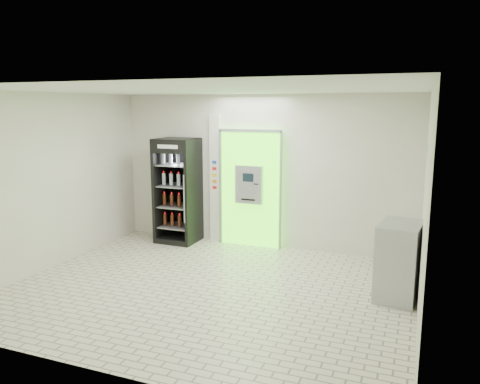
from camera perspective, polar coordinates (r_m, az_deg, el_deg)
The scene contains 7 objects.
ground at distance 7.36m, azimuth -3.77°, elevation -11.66°, with size 6.00×6.00×0.00m, color beige.
room_shell at distance 6.89m, azimuth -3.95°, elevation 2.69°, with size 6.00×6.00×6.00m.
atm_assembly at distance 9.27m, azimuth 1.32°, elevation 0.52°, with size 1.30×0.24×2.33m.
pillar at distance 9.57m, azimuth -2.99°, elevation 1.60°, with size 0.22×0.11×2.60m.
beverage_cooler at distance 9.66m, azimuth -7.55°, elevation -0.06°, with size 0.80×0.76×2.13m.
steel_cabinet at distance 7.22m, azimuth 18.81°, elevation -7.95°, with size 0.66×0.90×1.12m.
exit_sign at distance 7.60m, azimuth 21.83°, elevation 4.82°, with size 0.02×0.22×0.26m.
Camera 1 is at (2.91, -6.17, 2.76)m, focal length 35.00 mm.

